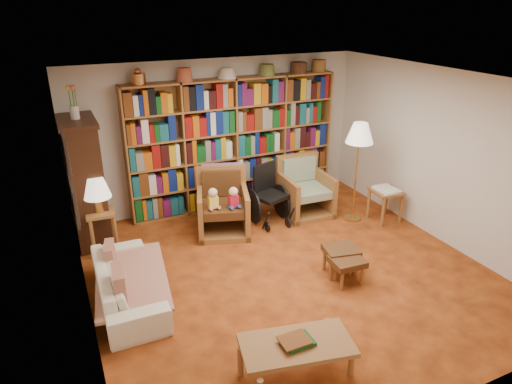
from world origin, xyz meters
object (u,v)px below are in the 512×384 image
side_table_lamp (102,223)px  side_table_papers (386,196)px  footstool_a (347,263)px  coffee_table (297,347)px  armchair_sage (303,191)px  footstool_b (341,252)px  wheelchair (268,196)px  armchair_leather (221,206)px  sofa (128,283)px  floor_lamp (360,137)px

side_table_lamp → side_table_papers: 4.39m
footstool_a → coffee_table: size_ratio=0.38×
coffee_table → armchair_sage: bearing=59.0°
side_table_papers → footstool_a: 2.03m
footstool_b → coffee_table: bearing=-136.8°
wheelchair → side_table_papers: size_ratio=1.66×
wheelchair → side_table_papers: bearing=-25.2°
armchair_leather → armchair_sage: bearing=1.5°
sofa → wheelchair: (2.47, 1.26, 0.18)m
footstool_b → side_table_papers: bearing=32.9°
floor_lamp → side_table_lamp: bearing=170.6°
sofa → footstool_b: bearing=-100.6°
side_table_lamp → armchair_leather: size_ratio=0.61×
sofa → wheelchair: bearing=-62.0°
sofa → side_table_lamp: 1.35m
side_table_lamp → wheelchair: wheelchair is taller
sofa → footstool_a: 2.71m
sofa → armchair_sage: size_ratio=1.79×
floor_lamp → footstool_a: (-1.17, -1.48, -1.12)m
armchair_leather → footstool_b: 2.08m
sofa → floor_lamp: floor_lamp is taller
armchair_leather → side_table_lamp: bearing=178.0°
side_table_papers → armchair_leather: bearing=162.0°
armchair_sage → sofa: bearing=-157.5°
side_table_lamp → coffee_table: 3.49m
footstool_a → armchair_leather: bearing=114.3°
floor_lamp → footstool_b: size_ratio=3.28×
sofa → armchair_leather: (1.67, 1.27, 0.15)m
footstool_b → wheelchair: bearing=95.9°
coffee_table → armchair_leather: bearing=82.3°
sofa → footstool_a: size_ratio=3.96×
armchair_sage → coffee_table: bearing=-121.0°
side_table_lamp → armchair_leather: bearing=-2.0°
side_table_lamp → floor_lamp: bearing=-9.4°
side_table_lamp → floor_lamp: (3.86, -0.64, 0.95)m
armchair_leather → wheelchair: bearing=-0.9°
sofa → armchair_leather: size_ratio=1.66×
armchair_sage → side_table_papers: bearing=-39.8°
armchair_sage → footstool_b: (-0.50, -1.86, -0.07)m
footstool_b → floor_lamp: bearing=48.4°
sofa → coffee_table: bearing=-145.6°
armchair_leather → wheelchair: size_ratio=1.10×
floor_lamp → side_table_papers: 1.09m
armchair_leather → side_table_papers: bearing=-18.0°
floor_lamp → coffee_table: size_ratio=1.42×
side_table_lamp → coffee_table: size_ratio=0.55×
footstool_a → coffee_table: coffee_table is taller
side_table_lamp → wheelchair: bearing=-1.6°
wheelchair → footstool_b: size_ratio=1.89×
coffee_table → side_table_lamp: bearing=112.6°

